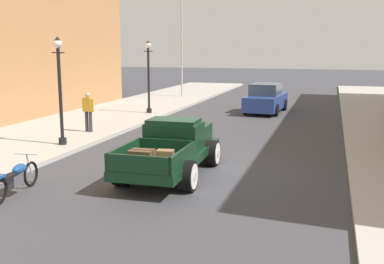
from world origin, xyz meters
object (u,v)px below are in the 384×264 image
Objects in this scene: street_lamp_far at (148,71)px; street_lamp_near at (60,83)px; motorcycle_parked at (15,178)px; pedestrian_sidewalk_left at (88,110)px; car_background_blue at (266,99)px; flagpole at (185,17)px; hotrod_truck_dark_green at (173,147)px.

street_lamp_near is at bearing -89.05° from street_lamp_far.
motorcycle_parked is 0.55× the size of street_lamp_near.
street_lamp_far is at bearing 87.72° from pedestrian_sidewalk_left.
motorcycle_parked is at bearing -103.00° from car_background_blue.
car_background_blue is 13.08m from street_lamp_near.
motorcycle_parked is 0.23× the size of flagpole.
flagpole reaches higher than street_lamp_near.
pedestrian_sidewalk_left is at bearing 139.76° from hotrod_truck_dark_green.
street_lamp_far is at bearing -84.78° from flagpole.
flagpole reaches higher than pedestrian_sidewalk_left.
flagpole reaches higher than motorcycle_parked.
street_lamp_near is 17.77m from flagpole.
pedestrian_sidewalk_left reaches higher than motorcycle_parked.
car_background_blue is 10.16m from flagpole.
street_lamp_far is at bearing 115.74° from hotrod_truck_dark_green.
street_lamp_near is at bearing -116.25° from car_background_blue.
street_lamp_near is at bearing -86.89° from flagpole.
hotrod_truck_dark_green is at bearing -40.24° from pedestrian_sidewalk_left.
pedestrian_sidewalk_left is at bearing -124.02° from car_background_blue.
flagpole is at bearing 93.11° from street_lamp_near.
street_lamp_far is (0.24, 6.04, 1.30)m from pedestrian_sidewalk_left.
motorcycle_parked is 13.93m from street_lamp_far.
pedestrian_sidewalk_left is (-6.12, -9.07, 0.32)m from car_background_blue.
motorcycle_parked is at bearing -82.80° from flagpole.
street_lamp_near is (-5.74, -11.64, 1.62)m from car_background_blue.
street_lamp_near reaches higher than pedestrian_sidewalk_left.
hotrod_truck_dark_green is at bearing -21.39° from street_lamp_near.
hotrod_truck_dark_green is 1.29× the size of street_lamp_far.
pedestrian_sidewalk_left is (-2.27, 7.60, 0.64)m from motorcycle_parked.
hotrod_truck_dark_green is 4.36m from motorcycle_parked.
street_lamp_far is (-2.03, 13.65, 1.94)m from motorcycle_parked.
flagpole is (-0.81, 8.81, 3.39)m from street_lamp_far.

